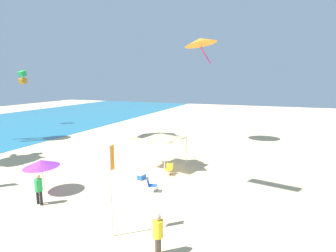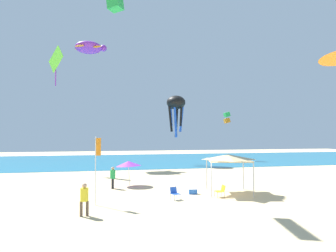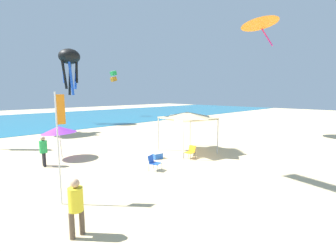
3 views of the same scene
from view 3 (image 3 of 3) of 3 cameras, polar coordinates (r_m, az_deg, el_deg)
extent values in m
cube|color=#D6BC8C|center=(14.67, 1.98, -9.03)|extent=(120.00, 120.00, 0.10)
cube|color=teal|center=(42.28, -30.91, 1.01)|extent=(120.00, 28.19, 0.02)
cylinder|color=#B7B7BC|center=(15.06, 3.62, -3.68)|extent=(0.07, 0.07, 2.40)
cylinder|color=#B7B7BC|center=(16.91, 11.74, -2.57)|extent=(0.07, 0.07, 2.40)
cylinder|color=#B7B7BC|center=(17.68, -2.33, -1.96)|extent=(0.07, 0.07, 2.40)
cylinder|color=#B7B7BC|center=(19.28, 5.27, -1.17)|extent=(0.07, 0.07, 2.40)
cube|color=#D1B784|center=(16.99, 4.59, 1.88)|extent=(3.66, 3.83, 0.10)
pyramid|color=#D1B784|center=(16.97, 4.60, 2.70)|extent=(3.59, 3.75, 0.39)
cylinder|color=silver|center=(17.01, -24.25, -3.59)|extent=(0.14, 0.10, 2.08)
cone|color=purple|center=(16.89, -24.58, -0.78)|extent=(2.19, 2.18, 0.58)
cylinder|color=black|center=(12.96, -2.58, -10.17)|extent=(0.02, 0.02, 0.40)
cylinder|color=black|center=(13.39, -1.48, -9.56)|extent=(0.02, 0.02, 0.40)
cylinder|color=black|center=(13.21, -4.58, -9.84)|extent=(0.02, 0.02, 0.40)
cylinder|color=black|center=(13.63, -3.43, -9.26)|extent=(0.02, 0.02, 0.40)
cube|color=blue|center=(13.23, -3.02, -8.88)|extent=(0.66, 0.66, 0.03)
cube|color=blue|center=(13.32, -4.12, -7.84)|extent=(0.51, 0.28, 0.41)
cylinder|color=black|center=(15.61, 3.82, -7.05)|extent=(0.02, 0.02, 0.40)
cylinder|color=black|center=(15.32, 5.40, -7.35)|extent=(0.02, 0.02, 0.40)
cylinder|color=black|center=(16.02, 4.94, -6.67)|extent=(0.02, 0.02, 0.40)
cylinder|color=black|center=(15.73, 6.49, -6.96)|extent=(0.02, 0.02, 0.40)
cube|color=orange|center=(15.62, 5.17, -6.30)|extent=(0.56, 0.56, 0.03)
cube|color=orange|center=(15.80, 5.79, -5.36)|extent=(0.17, 0.50, 0.41)
cube|color=blue|center=(15.59, -2.51, -7.14)|extent=(0.66, 0.49, 0.36)
cube|color=white|center=(15.54, -2.52, -6.42)|extent=(0.68, 0.51, 0.04)
cylinder|color=silver|center=(9.77, -24.65, -5.13)|extent=(0.06, 0.06, 4.26)
cube|color=orange|center=(9.63, -24.16, 3.62)|extent=(0.30, 0.02, 1.10)
cylinder|color=black|center=(15.84, -27.49, -6.96)|extent=(0.16, 0.16, 0.80)
cylinder|color=black|center=(15.54, -27.32, -7.22)|extent=(0.16, 0.16, 0.80)
cylinder|color=green|center=(15.53, -27.58, -4.42)|extent=(0.42, 0.42, 0.70)
sphere|color=tan|center=(15.44, -27.69, -2.68)|extent=(0.26, 0.26, 0.26)
cylinder|color=brown|center=(7.97, -21.90, -21.20)|extent=(0.16, 0.16, 0.81)
cylinder|color=brown|center=(8.11, -19.81, -20.59)|extent=(0.16, 0.16, 0.81)
cylinder|color=yellow|center=(7.71, -21.13, -15.96)|extent=(0.42, 0.42, 0.70)
sphere|color=tan|center=(7.53, -21.31, -12.60)|extent=(0.26, 0.26, 0.26)
ellipsoid|color=black|center=(35.68, -22.44, 15.06)|extent=(2.75, 2.75, 2.01)
cylinder|color=black|center=(35.10, -20.93, 11.93)|extent=(0.52, 0.54, 2.95)
cylinder|color=blue|center=(35.95, -21.05, 11.17)|extent=(0.69, 0.40, 3.75)
cylinder|color=black|center=(36.30, -22.32, 10.43)|extent=(0.47, 0.75, 4.55)
cylinder|color=blue|center=(35.85, -23.58, 11.70)|extent=(0.52, 0.54, 2.95)
cylinder|color=black|center=(34.93, -23.46, 11.16)|extent=(0.69, 0.40, 3.75)
cylinder|color=blue|center=(34.52, -22.07, 10.60)|extent=(0.47, 0.75, 4.55)
cone|color=orange|center=(25.54, 20.91, 22.38)|extent=(3.67, 3.72, 1.23)
cylinder|color=#E02D9E|center=(26.44, 22.32, 19.28)|extent=(0.26, 1.48, 2.16)
cube|color=green|center=(45.37, -12.87, 12.14)|extent=(1.05, 0.87, 0.97)
cube|color=orange|center=(45.30, -12.83, 10.83)|extent=(1.05, 0.87, 0.97)
camera|label=1|loc=(7.40, -117.32, 18.48)|focal=29.65mm
camera|label=2|loc=(10.95, 114.22, -2.21)|focal=32.15mm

